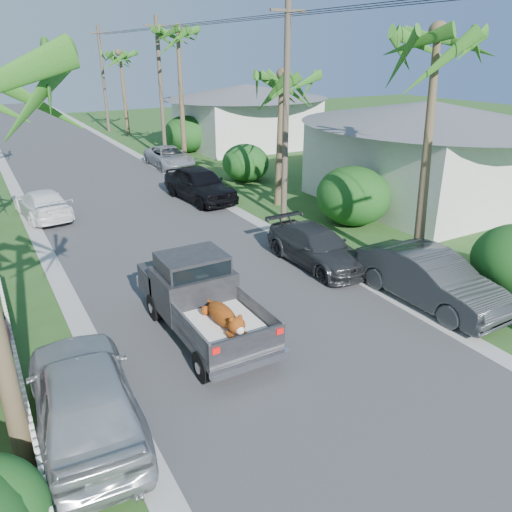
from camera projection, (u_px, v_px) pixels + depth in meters
ground at (407, 455)px, 9.31m from camera, size 120.00×120.00×0.00m
road at (93, 178)px, 29.35m from camera, size 8.00×100.00×0.02m
curb_left at (14, 187)px, 27.36m from camera, size 0.60×100.00×0.06m
curb_right at (163, 170)px, 31.31m from camera, size 0.60×100.00×0.06m
pickup_truck at (198, 294)px, 13.20m from camera, size 1.98×5.12×2.06m
parked_car_rn at (430, 279)px, 14.63m from camera, size 1.79×4.81×1.57m
parked_car_rm at (317, 247)px, 17.36m from camera, size 1.88×4.47×1.29m
parked_car_rf at (200, 184)px, 24.77m from camera, size 2.41×5.04×1.66m
parked_car_rd at (169, 157)px, 31.89m from camera, size 2.14×4.62×1.28m
parked_car_ln at (84, 395)px, 9.65m from camera, size 2.29×4.93×1.64m
parked_car_lf at (43, 204)px, 22.22m from camera, size 2.22×4.52×1.26m
palm_r_a at (443, 34)px, 14.17m from camera, size 4.40×4.40×8.70m
palm_r_b at (281, 75)px, 22.08m from camera, size 4.40×4.40×7.20m
palm_r_c at (178, 30)px, 29.89m from camera, size 4.40×4.40×9.40m
palm_r_d at (120, 53)px, 41.78m from camera, size 4.40×4.40×8.00m
shrub_r_b at (353, 196)px, 21.23m from camera, size 3.00×3.30×2.50m
shrub_r_c at (246, 163)px, 28.38m from camera, size 2.60×2.86×2.10m
shrub_r_d at (186, 134)px, 36.53m from camera, size 3.20×3.52×2.60m
picket_fence at (20, 375)px, 10.77m from camera, size 0.10×11.00×1.00m
house_right_near at (425, 157)px, 24.05m from camera, size 8.00×9.00×4.80m
house_right_far at (246, 118)px, 38.51m from camera, size 9.00×8.00×4.60m
utility_pole_b at (286, 113)px, 20.54m from camera, size 1.60×0.26×9.00m
utility_pole_c at (161, 90)px, 32.56m from camera, size 1.60×0.26×9.00m
utility_pole_d at (103, 79)px, 44.59m from camera, size 1.60×0.26×9.00m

